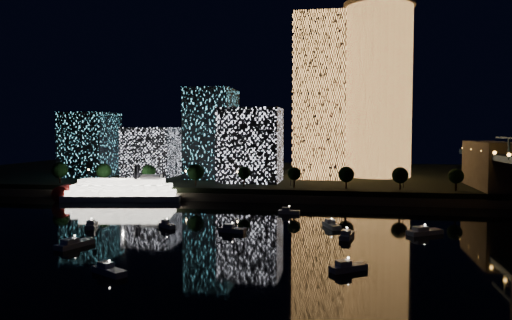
# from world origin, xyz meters

# --- Properties ---
(ground) EXTENTS (520.00, 520.00, 0.00)m
(ground) POSITION_xyz_m (0.00, 0.00, 0.00)
(ground) COLOR black
(ground) RESTS_ON ground
(far_bank) EXTENTS (420.00, 160.00, 5.00)m
(far_bank) POSITION_xyz_m (0.00, 160.00, 2.50)
(far_bank) COLOR black
(far_bank) RESTS_ON ground
(seawall) EXTENTS (420.00, 6.00, 3.00)m
(seawall) POSITION_xyz_m (0.00, 82.00, 1.50)
(seawall) COLOR #6B5E4C
(seawall) RESTS_ON ground
(tower_cylindrical) EXTENTS (34.00, 34.00, 83.36)m
(tower_cylindrical) POSITION_xyz_m (24.98, 144.17, 46.80)
(tower_cylindrical) COLOR #F9A34F
(tower_cylindrical) RESTS_ON far_bank
(tower_rectangular) EXTENTS (23.81, 23.81, 75.77)m
(tower_rectangular) POSITION_xyz_m (-2.23, 130.66, 42.88)
(tower_rectangular) COLOR #F9A34F
(tower_rectangular) RESTS_ON far_bank
(midrise_blocks) EXTENTS (107.35, 40.71, 42.00)m
(midrise_blocks) POSITION_xyz_m (-67.15, 119.95, 21.89)
(midrise_blocks) COLOR white
(midrise_blocks) RESTS_ON far_bank
(riverboat) EXTENTS (49.53, 18.26, 14.64)m
(riverboat) POSITION_xyz_m (-77.77, 74.74, 3.75)
(riverboat) COLOR silver
(riverboat) RESTS_ON ground
(motorboats) EXTENTS (124.49, 78.80, 2.78)m
(motorboats) POSITION_xyz_m (-5.94, 16.69, 0.81)
(motorboats) COLOR silver
(motorboats) RESTS_ON ground
(esplanade_trees) EXTENTS (166.15, 6.78, 8.89)m
(esplanade_trees) POSITION_xyz_m (-36.02, 88.00, 10.47)
(esplanade_trees) COLOR black
(esplanade_trees) RESTS_ON far_bank
(street_lamps) EXTENTS (132.70, 0.70, 5.65)m
(street_lamps) POSITION_xyz_m (-34.00, 94.00, 9.02)
(street_lamps) COLOR black
(street_lamps) RESTS_ON far_bank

